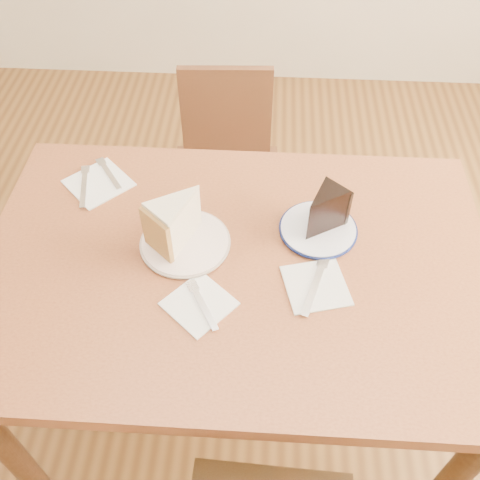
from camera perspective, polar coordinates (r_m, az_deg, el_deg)
The scene contains 14 objects.
ground at distance 1.89m, azimuth -0.31°, elevation -16.71°, with size 4.00×4.00×0.00m, color #462B12.
table at distance 1.32m, azimuth -0.43°, elevation -4.96°, with size 1.20×0.80×0.75m.
chair_far at distance 1.95m, azimuth -1.47°, elevation 7.47°, with size 0.40×0.40×0.77m.
plate_cream at distance 1.28m, azimuth -5.86°, elevation -0.29°, with size 0.21×0.21×0.01m, color white.
plate_navy at distance 1.32m, azimuth 8.33°, elevation 1.13°, with size 0.18×0.18×0.01m, color white.
carrot_cake at distance 1.25m, azimuth -6.43°, elevation 2.15°, with size 0.09×0.13×0.11m, color white, non-canonical shape.
chocolate_cake at distance 1.28m, azimuth 8.70°, elevation 2.77°, with size 0.07×0.11×0.10m, color black, non-canonical shape.
napkin_cream at distance 1.17m, azimuth -4.38°, elevation -6.79°, with size 0.13×0.13×0.00m, color white.
napkin_navy at distance 1.21m, azimuth 8.09°, elevation -4.83°, with size 0.13×0.13×0.00m, color white.
napkin_spare at distance 1.47m, azimuth -14.85°, elevation 5.90°, with size 0.15×0.15×0.00m, color white.
fork_cream at distance 1.17m, azimuth -3.98°, elevation -6.98°, with size 0.01×0.14×0.00m, color white.
knife_navy at distance 1.20m, azimuth 7.97°, elevation -4.90°, with size 0.02×0.17×0.00m, color silver.
fork_spare at distance 1.49m, azimuth -13.78°, elevation 6.89°, with size 0.01×0.14×0.00m, color silver.
knife_spare at distance 1.47m, azimuth -16.30°, elevation 5.49°, with size 0.01×0.16×0.00m, color silver.
Camera 1 is at (0.06, -0.78, 1.72)m, focal length 40.00 mm.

